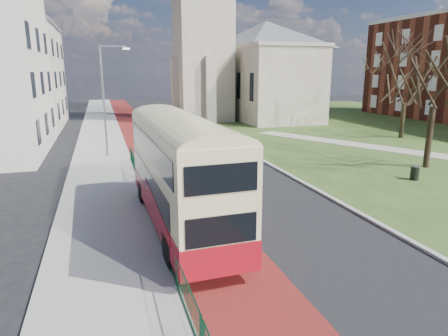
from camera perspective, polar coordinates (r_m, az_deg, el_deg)
name	(u,v)px	position (r m, az deg, el deg)	size (l,w,h in m)	color
ground	(247,249)	(14.86, 3.31, -11.53)	(160.00, 160.00, 0.00)	black
road_carriageway	(181,148)	(33.77, -6.13, 2.85)	(9.00, 120.00, 0.01)	black
bus_lane	(149,150)	(33.38, -10.68, 2.56)	(3.40, 120.00, 0.01)	#591414
pavement_west	(101,152)	(33.18, -17.22, 2.21)	(4.00, 120.00, 0.12)	gray
kerb_west	(126,150)	(33.22, -13.77, 2.46)	(0.25, 120.00, 0.13)	#999993
kerb_east	(226,141)	(36.78, 0.33, 3.92)	(0.25, 80.00, 0.13)	#999993
grass_green	(405,132)	(46.70, 24.41, 4.74)	(40.00, 80.00, 0.04)	#304A1A
pedestrian_railing	(151,208)	(17.65, -10.35, -5.63)	(0.07, 24.00, 1.12)	#0C3721
gothic_church	(237,15)	(53.89, 1.92, 20.98)	(16.38, 18.00, 40.00)	gray
street_block_far	(12,76)	(51.42, -28.06, 11.53)	(10.30, 16.30, 11.50)	#BEB6A1
streetlamp	(106,95)	(30.63, -16.56, 9.92)	(2.13, 0.18, 8.00)	gray
bus	(180,168)	(16.13, -6.34, 0.07)	(2.78, 10.77, 4.47)	maroon
winter_tree_near	(439,56)	(29.34, 28.39, 13.88)	(8.85, 8.85, 10.36)	black
winter_tree_far	(407,75)	(41.95, 24.70, 11.97)	(6.87, 6.87, 8.51)	#312718
litter_bin	(415,173)	(26.14, 25.60, -0.60)	(0.56, 0.56, 0.86)	black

